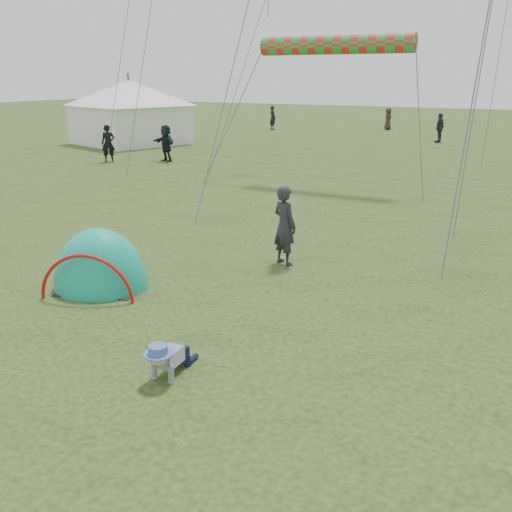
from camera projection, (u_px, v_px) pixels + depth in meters
The scene contains 13 objects.
ground at pixel (79, 383), 7.52m from camera, with size 140.00×140.00×0.00m, color #1D350E.
crawling_toddler at pixel (167, 357), 7.62m from camera, with size 0.51×0.72×0.56m, color black, non-canonical shape.
popup_tent at pixel (102, 288), 10.90m from camera, with size 1.80×1.48×2.33m, color #088D64.
standing_adult at pixel (285, 226), 12.02m from camera, with size 0.62×0.40×1.69m, color #25252E.
event_marquee at pixel (130, 110), 33.14m from camera, with size 5.61×5.61×3.86m, color white, non-canonical shape.
crowd_person_0 at pixel (108, 143), 26.41m from camera, with size 0.62×0.41×1.70m, color black.
crowd_person_4 at pixel (388, 119), 42.01m from camera, with size 0.77×0.50×1.58m, color #322724.
crowd_person_5 at pixel (166, 143), 26.62m from camera, with size 1.56×0.50×1.68m, color black.
crowd_person_8 at pixel (440, 128), 34.16m from camera, with size 1.01×0.42×1.72m, color #272D3A.
crowd_person_12 at pixel (273, 118), 42.25m from camera, with size 0.62×0.41×1.71m, color black.
crowd_person_14 at pixel (122, 123), 37.99m from camera, with size 0.99×0.41×1.69m, color #21303B.
crowd_person_16 at pixel (185, 127), 35.48m from camera, with size 0.78×0.51×1.59m, color #422E2B.
rainbow_tube_kite at pixel (335, 45), 19.72m from camera, with size 0.64×0.64×5.56m, color red.
Camera 1 is at (5.21, -4.75, 3.88)m, focal length 40.00 mm.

